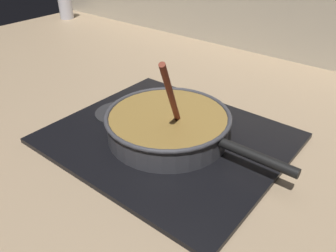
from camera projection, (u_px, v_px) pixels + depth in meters
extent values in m
cube|color=#9E8466|center=(117.00, 137.00, 0.91)|extent=(2.40, 1.60, 0.04)
cube|color=black|center=(168.00, 138.00, 0.86)|extent=(0.56, 0.48, 0.01)
torus|color=#592D0C|center=(168.00, 135.00, 0.85)|extent=(0.16, 0.16, 0.01)
cylinder|color=#262628|center=(118.00, 113.00, 0.95)|extent=(0.13, 0.13, 0.01)
cylinder|color=#38383D|center=(168.00, 126.00, 0.84)|extent=(0.30, 0.30, 0.06)
cylinder|color=olive|center=(168.00, 125.00, 0.84)|extent=(0.29, 0.29, 0.05)
torus|color=#38383D|center=(168.00, 116.00, 0.83)|extent=(0.31, 0.31, 0.01)
cylinder|color=black|center=(257.00, 157.00, 0.71)|extent=(0.18, 0.02, 0.02)
cylinder|color=#EDD88C|center=(139.00, 120.00, 0.83)|extent=(0.03, 0.03, 0.01)
cylinder|color=#E5CC7A|center=(174.00, 139.00, 0.76)|extent=(0.03, 0.03, 0.01)
cylinder|color=beige|center=(128.00, 137.00, 0.77)|extent=(0.03, 0.03, 0.01)
cylinder|color=beige|center=(196.00, 111.00, 0.87)|extent=(0.03, 0.03, 0.01)
cylinder|color=#EDD88C|center=(160.00, 148.00, 0.73)|extent=(0.03, 0.03, 0.01)
cylinder|color=#E5CC7A|center=(148.00, 108.00, 0.88)|extent=(0.03, 0.03, 0.01)
cylinder|color=#EDD88C|center=(148.00, 128.00, 0.80)|extent=(0.04, 0.04, 0.01)
cylinder|color=maroon|center=(171.00, 97.00, 0.73)|extent=(0.06, 0.13, 0.20)
cube|color=brown|center=(179.00, 122.00, 0.83)|extent=(0.04, 0.05, 0.01)
cylinder|color=silver|center=(66.00, 7.00, 1.86)|extent=(0.07, 0.07, 0.12)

